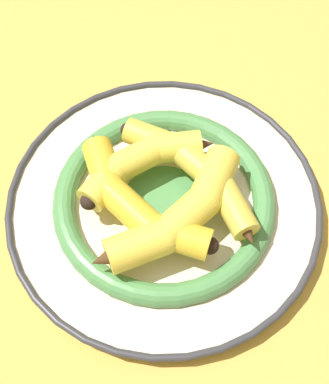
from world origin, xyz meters
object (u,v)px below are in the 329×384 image
object	(u,v)px
decorative_bowl	(164,201)
banana_d	(178,216)
banana_c	(134,202)
banana_b	(142,161)
banana_a	(197,172)

from	to	relation	value
decorative_bowl	banana_d	bearing A→B (deg)	124.49
banana_d	banana_c	bearing A→B (deg)	113.79
banana_c	banana_d	size ratio (longest dim) A/B	0.98
banana_d	banana_b	bearing A→B (deg)	73.92
banana_b	banana_a	bearing A→B (deg)	137.00
banana_a	banana_c	xyz separation A→B (m)	(0.06, 0.06, 0.00)
banana_b	banana_c	distance (m)	0.05
decorative_bowl	banana_b	distance (m)	0.05
banana_a	banana_c	distance (m)	0.08
banana_a	banana_d	bearing A→B (deg)	115.13
banana_a	banana_d	size ratio (longest dim) A/B	1.01
decorative_bowl	banana_c	bearing A→B (deg)	48.27
decorative_bowl	banana_d	distance (m)	0.06
banana_a	decorative_bowl	bearing A→B (deg)	73.61
banana_c	banana_b	bearing A→B (deg)	127.18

